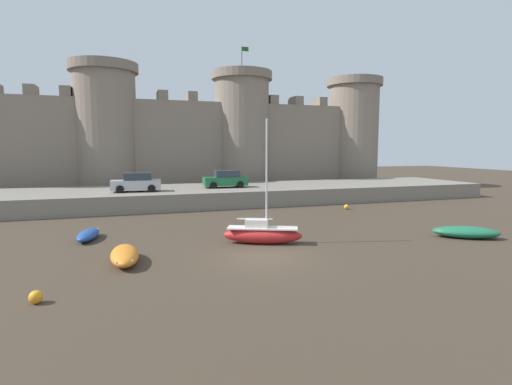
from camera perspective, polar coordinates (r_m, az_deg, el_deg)
name	(u,v)px	position (r m, az deg, el deg)	size (l,w,h in m)	color
ground_plane	(263,257)	(19.22, 1.06, -9.25)	(160.00, 160.00, 0.00)	#423528
quay_road	(193,196)	(38.05, -8.93, -0.44)	(59.16, 10.00, 1.46)	gray
castle	(178,136)	(48.05, -11.12, 7.95)	(54.50, 7.34, 17.40)	gray
rowboat_near_channel_right	(466,232)	(26.18, 27.79, -5.00)	(3.84, 3.15, 0.67)	#1E6B47
rowboat_foreground_right	(125,255)	(19.15, -18.26, -8.47)	(1.23, 3.28, 0.72)	orange
rowboat_foreground_left	(88,235)	(24.64, -22.86, -5.56)	(1.49, 3.05, 0.57)	#234793
sailboat_midflat_right	(262,233)	(21.79, 0.87, -5.85)	(4.40, 2.71, 6.73)	red
mooring_buoy_near_shore	(36,297)	(15.60, -28.93, -12.94)	(0.45, 0.45, 0.45)	orange
mooring_buoy_off_centre	(346,207)	(34.80, 12.80, -2.01)	(0.42, 0.42, 0.42)	orange
car_quay_west	(226,179)	(38.02, -4.37, 1.89)	(4.16, 1.99, 1.62)	#1E6638
car_quay_east	(136,183)	(35.73, -16.73, 1.36)	(4.16, 1.99, 1.62)	#B2B5B7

